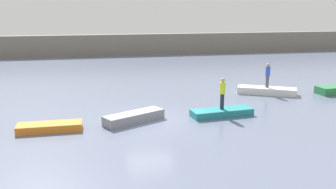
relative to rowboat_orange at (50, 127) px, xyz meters
The scene contains 8 objects.
ground_plane 5.13m from the rowboat_orange, ahead, with size 120.00×120.00×0.00m, color slate.
embankment_wall 29.22m from the rowboat_orange, 80.00° to the left, with size 80.00×1.20×2.57m, color gray.
rowboat_orange is the anchor object (origin of this frame).
rowboat_grey 4.27m from the rowboat_orange, ahead, with size 3.36×0.97×0.50m, color gray.
rowboat_teal 9.18m from the rowboat_orange, ahead, with size 3.47×1.09×0.39m, color teal.
rowboat_white 14.91m from the rowboat_orange, 20.02° to the left, with size 3.97×1.08×0.48m, color white.
person_hiviz_shirt 9.26m from the rowboat_orange, ahead, with size 0.32×0.32×1.76m.
person_blue_shirt 14.96m from the rowboat_orange, 20.02° to the left, with size 0.32×0.32×1.70m.
Camera 1 is at (-2.85, -18.90, 5.96)m, focal length 39.57 mm.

